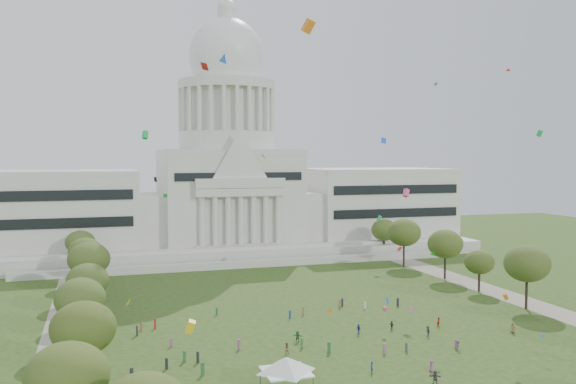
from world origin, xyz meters
name	(u,v)px	position (x,y,z in m)	size (l,w,h in m)	color
ground	(370,355)	(0.00, 0.00, 0.00)	(400.00, 400.00, 0.00)	#2F4615
capitol	(228,186)	(0.00, 113.59, 22.30)	(160.00, 64.50, 91.30)	beige
path_left	(66,330)	(-48.00, 30.00, 0.02)	(8.00, 160.00, 0.04)	gray
path_right	(504,295)	(48.00, 30.00, 0.02)	(8.00, 160.00, 0.04)	gray
row_tree_l_0	(67,377)	(-45.26, -21.68, 8.95)	(8.85, 8.85, 12.59)	black
row_tree_l_1	(83,328)	(-44.07, -2.96, 8.95)	(8.86, 8.86, 12.59)	black
row_tree_l_2	(80,299)	(-45.04, 17.30, 8.51)	(8.42, 8.42, 11.97)	black
row_tree_r_2	(527,264)	(44.17, 17.44, 9.66)	(9.55, 9.55, 13.58)	black
row_tree_l_3	(88,281)	(-44.09, 33.92, 8.21)	(8.12, 8.12, 11.55)	black
row_tree_r_3	(479,262)	(44.40, 34.48, 7.08)	(7.01, 7.01, 9.98)	black
row_tree_l_4	(89,259)	(-44.08, 52.42, 9.39)	(9.29, 9.29, 13.21)	black
row_tree_r_4	(445,244)	(44.76, 50.04, 9.29)	(9.19, 9.19, 13.06)	black
row_tree_l_5	(85,251)	(-45.22, 71.01, 8.42)	(8.33, 8.33, 11.85)	black
row_tree_r_5	(404,233)	(43.49, 70.19, 9.93)	(9.82, 9.82, 13.96)	black
row_tree_l_6	(80,242)	(-46.87, 89.14, 8.27)	(8.19, 8.19, 11.64)	black
row_tree_r_6	(384,230)	(45.96, 88.13, 8.51)	(8.42, 8.42, 11.97)	black
event_tent	(286,364)	(-17.61, -10.52, 3.77)	(8.77, 8.77, 4.87)	#4C4C4C
person_0	(513,328)	(29.97, 3.40, 0.96)	(0.93, 0.61, 1.91)	olive
person_2	(439,322)	(19.46, 11.22, 0.88)	(0.85, 0.53, 1.76)	#B21E1E
person_3	(428,331)	(14.16, 6.23, 0.92)	(1.19, 0.62, 1.85)	#26262B
person_4	(358,329)	(2.82, 11.13, 0.92)	(1.08, 0.59, 1.84)	navy
person_5	(298,336)	(-9.18, 9.95, 0.99)	(1.84, 0.73, 1.98)	#33723F
person_6	(431,366)	(5.39, -9.79, 0.89)	(0.87, 0.56, 1.77)	#994C8C
person_7	(372,367)	(-3.39, -7.69, 0.86)	(0.63, 0.46, 1.72)	navy
person_8	(286,348)	(-12.91, 4.50, 0.95)	(0.92, 0.57, 1.90)	olive
person_9	(458,345)	(14.89, -2.32, 0.83)	(1.07, 0.55, 1.66)	#4C4C51
person_10	(392,326)	(9.82, 11.71, 0.84)	(0.99, 0.54, 1.68)	#26262B
person_11	(435,377)	(3.28, -14.43, 0.98)	(1.81, 0.72, 1.96)	#4C4C51
distant_crowd	(265,333)	(-13.87, 14.10, 0.86)	(57.50, 33.86, 1.93)	#26262B
kite_swarm	(361,178)	(2.74, 10.11, 28.39)	(91.16, 110.37, 64.73)	blue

